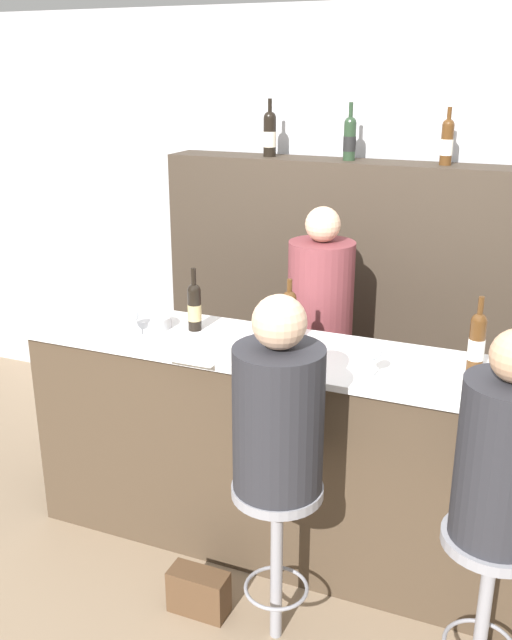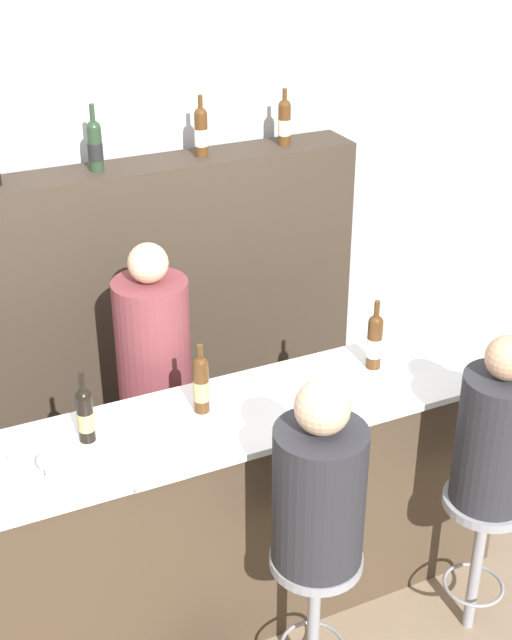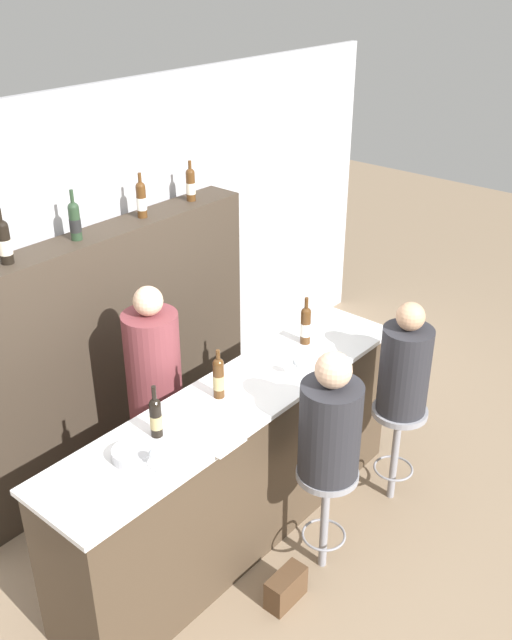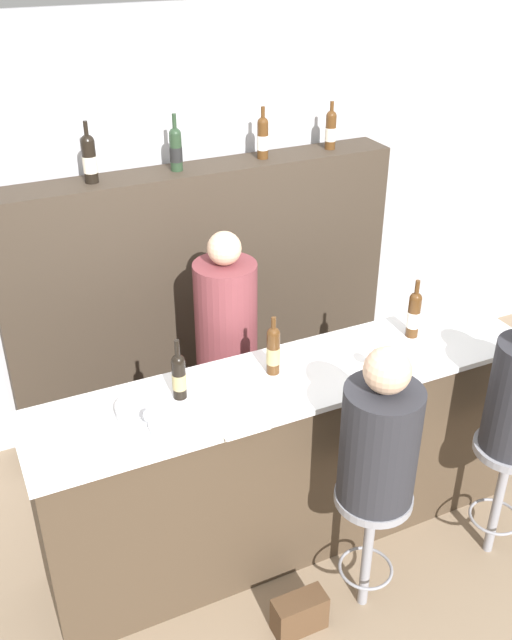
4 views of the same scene
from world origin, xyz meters
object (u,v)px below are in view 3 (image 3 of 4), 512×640
Objects in this scene: wine_bottle_counter_1 at (219,377)px; guest_seated_left at (330,424)px; wine_bottle_backbar_1 at (75,220)px; handbag at (286,588)px; guest_seated_right at (405,366)px; wine_bottle_backbar_0 at (4,241)px; wine_bottle_counter_2 at (306,325)px; bartender at (156,408)px; wine_bottle_backbar_3 at (191,184)px; metal_bowl at (132,454)px; wine_glass_0 at (155,455)px; bar_stool_right at (398,429)px; wine_glass_1 at (298,364)px; wine_bottle_backbar_2 at (141,199)px; wine_bottle_counter_0 at (156,416)px; bar_stool_left at (326,493)px.

guest_seated_left reaches higher than wine_bottle_counter_1.
wine_bottle_backbar_1 is 2.50m from handbag.
wine_bottle_counter_1 is at bearing -86.99° from wine_bottle_backbar_1.
wine_bottle_backbar_0 is at bearing 131.11° from guest_seated_right.
bartender reaches higher than wine_bottle_counter_2.
wine_bottle_backbar_3 reaches higher than metal_bowl.
handbag is (-0.16, -0.64, -1.08)m from wine_bottle_counter_1.
wine_bottle_counter_2 is 2.24× the size of wine_glass_0.
bartender is (0.52, -0.58, -1.15)m from wine_bottle_backbar_0.
bar_stool_right is 1.25m from handbag.
wine_glass_1 is (1.14, -0.00, -0.01)m from wine_glass_0.
wine_bottle_backbar_2 is 2.26m from bar_stool_right.
metal_bowl is 0.26× the size of guest_seated_left.
bartender is (-0.95, -0.58, -1.14)m from wine_bottle_backbar_3.
wine_bottle_counter_2 is 1.90m from wine_bottle_backbar_0.
wine_bottle_backbar_0 is at bearing 131.11° from bar_stool_right.
wine_bottle_counter_1 is (0.48, 0.00, 0.01)m from wine_bottle_counter_0.
wine_bottle_counter_0 is 1.62m from guest_seated_right.
bar_stool_left is at bearing -67.31° from wine_bottle_backbar_0.
wine_bottle_counter_1 is 0.73m from wine_glass_0.
wine_bottle_backbar_2 is at bearing 106.47° from bar_stool_right.
wine_bottle_backbar_0 reaches higher than metal_bowl.
wine_bottle_backbar_2 reaches higher than wine_bottle_counter_1.
bar_stool_right is (0.80, 0.00, 0.00)m from bar_stool_left.
wine_glass_1 is at bearing 142.42° from guest_seated_right.
wine_glass_0 is (-0.63, -1.34, -0.72)m from wine_bottle_backbar_1.
guest_seated_left is at bearing 180.00° from bar_stool_right.
wine_bottle_counter_0 is 0.43× the size of bar_stool_right.
wine_bottle_backbar_2 is at bearing 44.85° from metal_bowl.
wine_glass_0 is 1.15m from bar_stool_left.
wine_bottle_backbar_0 is at bearing 180.00° from wine_bottle_backbar_3.
wine_bottle_backbar_3 is at bearing 38.35° from wine_bottle_counter_0.
wine_bottle_counter_2 reaches higher than wine_bottle_counter_0.
wine_bottle_backbar_2 is at bearing -180.00° from wine_bottle_backbar_3.
handbag is (-1.16, -0.00, -0.95)m from guest_seated_right.
wine_glass_0 is 1.14m from wine_glass_1.
wine_bottle_backbar_2 is (1.02, -0.00, -0.01)m from wine_bottle_backbar_0.
guest_seated_right is (0.80, 0.00, 0.49)m from bar_stool_left.
metal_bowl is at bearing -167.37° from wine_bottle_counter_0.
wine_bottle_backbar_2 is at bearing 49.41° from bartender.
wine_bottle_counter_1 is at bearing 106.90° from bar_stool_left.
wine_glass_0 is at bearing -171.64° from wine_bottle_counter_2.
wine_bottle_counter_2 is 0.43× the size of guest_seated_left.
wine_bottle_counter_0 is 0.41× the size of guest_seated_right.
bar_stool_right is at bearing 0.00° from bar_stool_left.
wine_bottle_counter_2 is at bearing 0.00° from wine_bottle_counter_0.
bar_stool_left is 0.49m from guest_seated_left.
wine_bottle_counter_0 is 1.53× the size of metal_bowl.
wine_glass_1 is (0.45, -0.22, -0.03)m from wine_bottle_counter_1.
wine_bottle_counter_0 is at bearing -130.56° from wine_bottle_backbar_2.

